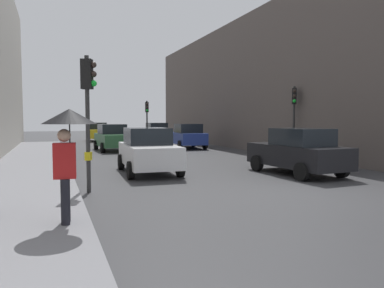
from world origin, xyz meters
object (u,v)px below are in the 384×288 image
at_px(traffic_light_near_right, 88,99).
at_px(car_blue_van, 187,136).
at_px(traffic_light_mid_street, 294,109).
at_px(car_silver_hatchback, 156,132).
at_px(car_white_compact, 148,151).
at_px(car_yellow_taxi, 98,132).
at_px(car_green_estate, 113,137).
at_px(car_dark_suv, 298,151).
at_px(pedestrian_with_umbrella, 68,134).
at_px(traffic_light_far_median, 147,114).

height_order(traffic_light_near_right, car_blue_van, traffic_light_near_right).
height_order(traffic_light_mid_street, car_silver_hatchback, traffic_light_mid_street).
bearing_deg(car_white_compact, traffic_light_mid_street, 15.82).
bearing_deg(car_silver_hatchback, car_yellow_taxi, 144.13).
xyz_separation_m(car_green_estate, car_white_compact, (-0.29, -10.92, 0.00)).
xyz_separation_m(car_dark_suv, car_silver_hatchback, (0.26, 21.48, 0.00)).
relative_size(traffic_light_mid_street, car_yellow_taxi, 0.90).
bearing_deg(car_green_estate, car_white_compact, -91.50).
distance_m(car_dark_suv, pedestrian_with_umbrella, 9.69).
distance_m(traffic_light_far_median, car_blue_van, 5.37).
distance_m(traffic_light_mid_street, car_white_compact, 8.99).
xyz_separation_m(car_yellow_taxi, car_blue_van, (5.06, -11.29, 0.00)).
bearing_deg(traffic_light_near_right, car_white_compact, 52.15).
xyz_separation_m(car_green_estate, car_dark_suv, (4.94, -13.35, 0.00)).
xyz_separation_m(traffic_light_mid_street, car_yellow_taxi, (-7.85, 20.15, -1.76)).
xyz_separation_m(car_yellow_taxi, car_green_estate, (-0.35, -11.63, 0.00)).
bearing_deg(traffic_light_near_right, car_blue_van, 60.45).
xyz_separation_m(car_yellow_taxi, pedestrian_with_umbrella, (-3.89, -29.57, 0.96)).
bearing_deg(car_dark_suv, traffic_light_far_median, 94.12).
bearing_deg(car_white_compact, pedestrian_with_umbrella, -114.88).
xyz_separation_m(traffic_light_near_right, car_white_compact, (2.54, 3.27, -1.81)).
height_order(traffic_light_near_right, traffic_light_far_median, traffic_light_near_right).
bearing_deg(car_dark_suv, traffic_light_mid_street, 55.98).
distance_m(traffic_light_far_median, car_silver_hatchback, 3.74).
height_order(traffic_light_far_median, car_yellow_taxi, traffic_light_far_median).
height_order(traffic_light_near_right, car_dark_suv, traffic_light_near_right).
xyz_separation_m(car_green_estate, car_blue_van, (5.41, 0.34, 0.00)).
relative_size(traffic_light_near_right, car_green_estate, 0.91).
distance_m(traffic_light_near_right, traffic_light_mid_street, 12.40).
distance_m(car_yellow_taxi, car_dark_suv, 25.40).
distance_m(car_yellow_taxi, car_white_compact, 22.56).
height_order(car_yellow_taxi, car_white_compact, same).
bearing_deg(car_dark_suv, car_silver_hatchback, 89.32).
bearing_deg(car_blue_van, traffic_light_far_median, 110.56).
relative_size(traffic_light_far_median, pedestrian_with_umbrella, 1.68).
bearing_deg(car_blue_van, traffic_light_near_right, -119.55).
xyz_separation_m(traffic_light_mid_street, car_green_estate, (-8.20, 8.52, -1.76)).
distance_m(car_white_compact, car_silver_hatchback, 19.82).
relative_size(car_yellow_taxi, car_dark_suv, 0.99).
height_order(traffic_light_near_right, pedestrian_with_umbrella, traffic_light_near_right).
relative_size(traffic_light_far_median, car_green_estate, 0.84).
distance_m(car_silver_hatchback, pedestrian_with_umbrella, 27.51).
height_order(traffic_light_near_right, car_white_compact, traffic_light_near_right).
bearing_deg(car_white_compact, car_blue_van, 63.17).
distance_m(traffic_light_near_right, car_silver_hatchback, 23.79).
bearing_deg(car_blue_van, car_white_compact, -116.83).
bearing_deg(traffic_light_near_right, traffic_light_mid_street, 27.23).
xyz_separation_m(traffic_light_mid_street, pedestrian_with_umbrella, (-11.74, -9.42, -0.80)).
bearing_deg(car_silver_hatchback, pedestrian_with_umbrella, -108.53).
relative_size(car_green_estate, car_white_compact, 1.00).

